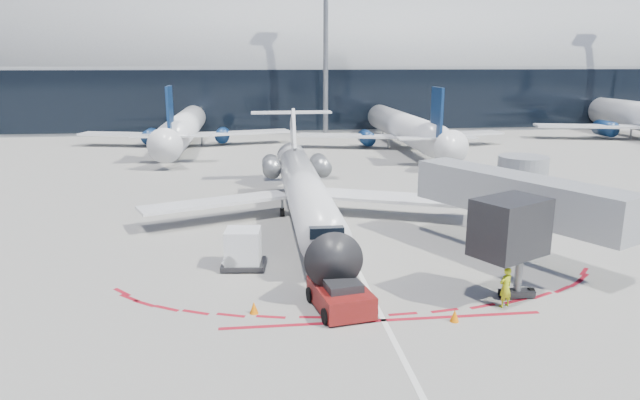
{
  "coord_description": "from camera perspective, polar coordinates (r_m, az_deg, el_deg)",
  "views": [
    {
      "loc": [
        -5.31,
        -33.51,
        10.83
      ],
      "look_at": [
        -1.28,
        1.04,
        2.3
      ],
      "focal_mm": 32.0,
      "sensor_mm": 36.0,
      "label": 1
    }
  ],
  "objects": [
    {
      "name": "light_mast_centre",
      "position": [
        82.18,
        0.58,
        14.95
      ],
      "size": [
        0.7,
        0.7,
        25.0
      ],
      "primitive_type": "cylinder",
      "color": "slate",
      "rests_on": "ground"
    },
    {
      "name": "safety_cone_right",
      "position": [
        25.4,
        13.31,
        -11.18
      ],
      "size": [
        0.39,
        0.39,
        0.55
      ],
      "primitive_type": "cone",
      "color": "orange",
      "rests_on": "ground"
    },
    {
      "name": "bg_airliner_2",
      "position": [
        73.96,
        8.34,
        9.2
      ],
      "size": [
        31.54,
        33.39,
        10.2
      ],
      "primitive_type": null,
      "color": "silver",
      "rests_on": "ground"
    },
    {
      "name": "safety_cone_left",
      "position": [
        25.64,
        -6.62,
        -10.64
      ],
      "size": [
        0.39,
        0.39,
        0.54
      ],
      "primitive_type": "cone",
      "color": "orange",
      "rests_on": "ground"
    },
    {
      "name": "apron_centerline",
      "position": [
        37.5,
        1.78,
        -3.0
      ],
      "size": [
        0.25,
        40.0,
        0.01
      ],
      "primitive_type": "cube",
      "color": "silver",
      "rests_on": "ground"
    },
    {
      "name": "bg_airliner_1",
      "position": [
        76.74,
        -13.38,
        9.17
      ],
      "size": [
        31.82,
        33.69,
        10.29
      ],
      "primitive_type": null,
      "color": "silver",
      "rests_on": "ground"
    },
    {
      "name": "terminal_building",
      "position": [
        98.65,
        -3.65,
        12.42
      ],
      "size": [
        150.0,
        24.15,
        24.0
      ],
      "color": "gray",
      "rests_on": "ground"
    },
    {
      "name": "regional_jet",
      "position": [
        39.11,
        -1.6,
        1.22
      ],
      "size": [
        22.56,
        27.82,
        6.97
      ],
      "color": "silver",
      "rests_on": "ground"
    },
    {
      "name": "pushback_tug",
      "position": [
        25.71,
        2.08,
        -9.59
      ],
      "size": [
        2.88,
        5.65,
        1.44
      ],
      "rotation": [
        0.0,
        0.0,
        0.18
      ],
      "color": "#63120E",
      "rests_on": "ground"
    },
    {
      "name": "jet_bridge",
      "position": [
        34.92,
        19.18,
        0.06
      ],
      "size": [
        10.03,
        15.2,
        4.9
      ],
      "color": "gray",
      "rests_on": "ground"
    },
    {
      "name": "uld_container",
      "position": [
        30.77,
        -7.69,
        -4.87
      ],
      "size": [
        2.46,
        2.16,
        2.14
      ],
      "rotation": [
        0.0,
        0.0,
        -0.1
      ],
      "color": "black",
      "rests_on": "ground"
    },
    {
      "name": "apron_stop_bar",
      "position": [
        25.1,
        6.37,
        -11.87
      ],
      "size": [
        14.0,
        0.25,
        0.01
      ],
      "primitive_type": "cube",
      "color": "maroon",
      "rests_on": "ground"
    },
    {
      "name": "ground",
      "position": [
        35.61,
        2.25,
        -3.94
      ],
      "size": [
        260.0,
        260.0,
        0.0
      ],
      "primitive_type": "plane",
      "color": "slate",
      "rests_on": "ground"
    },
    {
      "name": "ramp_worker",
      "position": [
        27.18,
        18.06,
        -8.29
      ],
      "size": [
        0.8,
        0.67,
        1.87
      ],
      "primitive_type": "imported",
      "rotation": [
        0.0,
        0.0,
        3.52
      ],
      "color": "#C2D616",
      "rests_on": "ground"
    }
  ]
}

